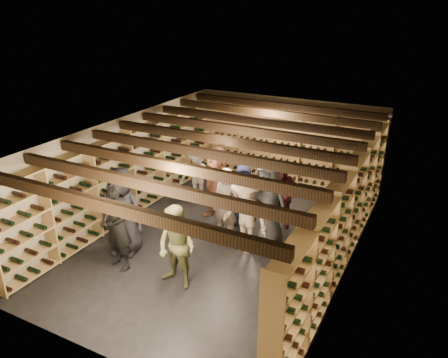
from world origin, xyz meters
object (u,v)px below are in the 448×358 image
crate_loose (271,187)px  person_6 (243,194)px  person_0 (122,212)px  person_1 (118,225)px  person_7 (226,206)px  person_9 (198,175)px  person_12 (267,204)px  crate_stack_left (232,196)px  person_5 (216,183)px  person_2 (177,247)px  person_8 (282,195)px  person_3 (245,215)px  crate_stack_right (251,205)px  person_4 (301,262)px

crate_loose → person_6: 2.18m
person_0 → person_1: person_0 is taller
crate_loose → person_7: bearing=-87.6°
crate_loose → person_9: person_9 is taller
person_9 → person_12: size_ratio=0.79×
person_9 → person_12: (2.40, -1.15, 0.20)m
crate_stack_left → person_6: 1.07m
crate_loose → person_5: (-0.56, -2.18, 0.84)m
person_2 → person_8: (0.87, 3.05, -0.00)m
person_3 → person_5: bearing=151.3°
person_3 → person_1: bearing=-128.5°
person_1 → person_8: person_1 is taller
crate_stack_right → person_0: (-1.64, -2.82, 0.69)m
person_6 → person_8: (0.86, 0.26, 0.06)m
crate_stack_right → person_9: person_9 is taller
person_2 → person_4: (2.11, 0.66, -0.05)m
person_1 → person_8: (2.22, 3.06, -0.12)m
person_3 → person_6: person_3 is taller
person_2 → person_5: 2.77m
crate_loose → crate_stack_left: bearing=-110.9°
person_5 → person_1: bearing=-82.7°
crate_stack_right → person_8: size_ratio=0.37×
person_3 → person_6: size_ratio=1.13×
person_12 → person_2: bearing=-103.8°
person_7 → person_12: (0.86, 0.27, 0.12)m
person_3 → person_8: size_ratio=1.05×
crate_loose → person_12: (0.98, -2.73, 0.87)m
person_5 → person_12: person_12 is taller
person_5 → person_6: bearing=30.3°
crate_stack_left → person_12: size_ratio=0.27×
person_5 → person_4: bearing=-14.9°
crate_stack_left → person_1: 3.65m
crate_stack_left → person_2: person_2 is taller
person_0 → person_4: 3.75m
crate_stack_right → person_12: bearing=-52.8°
crate_loose → person_3: 3.36m
crate_stack_right → person_3: person_3 is taller
crate_loose → person_4: person_4 is taller
crate_stack_left → crate_loose: (0.52, 1.36, -0.17)m
person_3 → person_7: person_3 is taller
crate_stack_right → person_4: 3.40m
person_0 → person_8: 3.61m
person_4 → person_9: bearing=134.2°
crate_stack_right → person_12: 1.60m
person_8 → person_12: bearing=-70.1°
person_3 → crate_loose: bearing=112.6°
crate_loose → person_2: (0.10, -4.87, 0.72)m
crate_stack_right → person_0: bearing=-120.1°
crate_stack_right → crate_loose: (-0.11, 1.58, -0.17)m
person_6 → person_9: (-1.53, 0.49, 0.01)m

